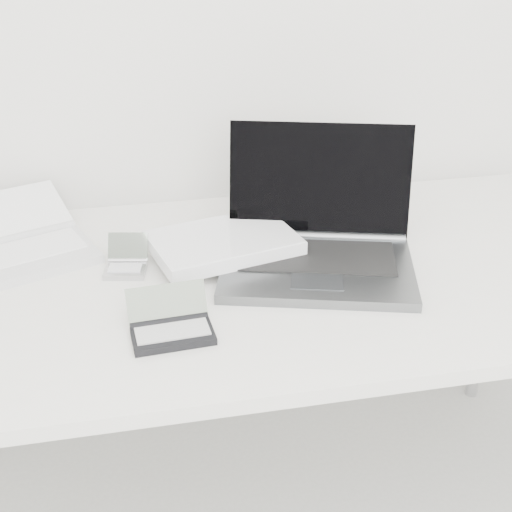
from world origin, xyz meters
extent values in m
cube|color=white|center=(0.00, 1.55, 0.71)|extent=(1.60, 0.80, 0.03)
cylinder|color=silver|center=(0.75, 1.90, 0.35)|extent=(0.04, 0.04, 0.70)
cube|color=#585B5D|center=(0.10, 1.52, 0.74)|extent=(0.46, 0.37, 0.02)
cube|color=black|center=(0.11, 1.55, 0.75)|extent=(0.35, 0.23, 0.00)
cube|color=black|center=(0.15, 1.68, 0.87)|extent=(0.40, 0.17, 0.25)
cylinder|color=#585B5D|center=(0.14, 1.65, 0.75)|extent=(0.38, 0.13, 0.02)
cube|color=#383B3D|center=(0.08, 1.45, 0.75)|extent=(0.12, 0.09, 0.00)
cube|color=white|center=(-0.08, 1.62, 0.77)|extent=(0.34, 0.26, 0.03)
cube|color=white|center=(-0.08, 1.62, 0.78)|extent=(0.33, 0.26, 0.00)
cube|color=silver|center=(-0.49, 1.69, 0.74)|extent=(0.31, 0.26, 0.02)
cube|color=white|center=(-0.49, 1.71, 0.75)|extent=(0.26, 0.18, 0.00)
cube|color=white|center=(-0.55, 1.85, 0.77)|extent=(0.30, 0.24, 0.06)
cylinder|color=silver|center=(-0.52, 1.78, 0.75)|extent=(0.25, 0.11, 0.02)
cube|color=#B9B9BD|center=(-0.29, 1.60, 0.74)|extent=(0.10, 0.08, 0.01)
cube|color=#B8B8BC|center=(-0.29, 1.60, 0.74)|extent=(0.07, 0.05, 0.00)
cube|color=gray|center=(-0.28, 1.65, 0.77)|extent=(0.09, 0.05, 0.05)
cylinder|color=#B9B9BD|center=(-0.28, 1.63, 0.74)|extent=(0.08, 0.03, 0.01)
cube|color=black|center=(-0.22, 1.34, 0.74)|extent=(0.15, 0.09, 0.01)
cube|color=#A2A2A2|center=(-0.22, 1.34, 0.75)|extent=(0.13, 0.06, 0.00)
cube|color=#626E5B|center=(-0.22, 1.40, 0.77)|extent=(0.15, 0.05, 0.06)
cylinder|color=black|center=(-0.22, 1.38, 0.74)|extent=(0.14, 0.02, 0.02)
camera|label=1|loc=(-0.28, 0.28, 1.47)|focal=50.00mm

